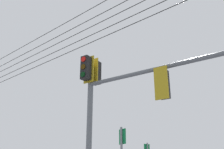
% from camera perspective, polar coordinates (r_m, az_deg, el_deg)
% --- Properties ---
extents(signal_mast_assembly, '(2.70, 5.26, 5.92)m').
position_cam_1_polar(signal_mast_assembly, '(9.51, -0.28, -4.65)').
color(signal_mast_assembly, slate).
rests_on(signal_mast_assembly, ground).
extents(overhead_wire_span, '(6.16, 22.32, 1.97)m').
position_cam_1_polar(overhead_wire_span, '(11.98, -7.58, 8.32)').
color(overhead_wire_span, black).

